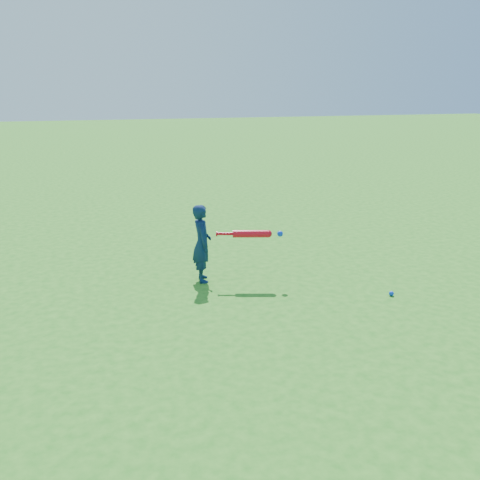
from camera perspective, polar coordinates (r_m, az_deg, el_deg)
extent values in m
plane|color=#236F1A|center=(6.74, -9.24, -5.88)|extent=(80.00, 80.00, 0.00)
imported|color=#0E1F44|center=(7.02, -4.08, -0.36)|extent=(0.29, 0.40, 1.03)
sphere|color=#0C38D6|center=(6.90, 15.85, -5.51)|extent=(0.06, 0.06, 0.06)
cylinder|color=red|center=(6.92, -2.51, 0.66)|extent=(0.04, 0.07, 0.07)
cylinder|color=red|center=(6.92, -1.60, 0.66)|extent=(0.22, 0.11, 0.04)
cylinder|color=red|center=(6.92, 1.13, 0.67)|extent=(0.47, 0.24, 0.10)
sphere|color=red|center=(6.92, 3.03, 0.67)|extent=(0.10, 0.10, 0.10)
sphere|color=#0C32D1|center=(6.93, 4.30, 0.67)|extent=(0.08, 0.08, 0.08)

